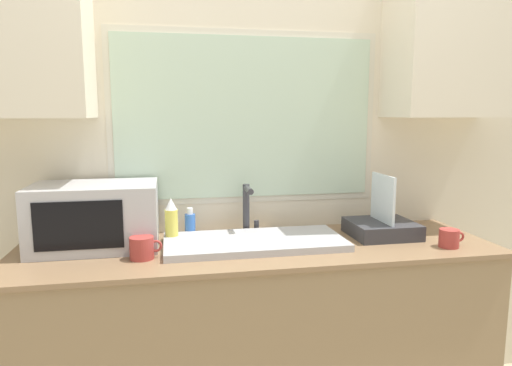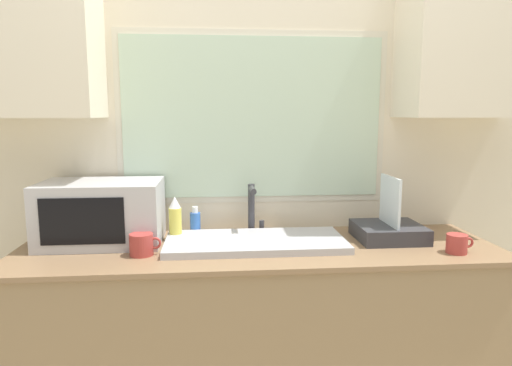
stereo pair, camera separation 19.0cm
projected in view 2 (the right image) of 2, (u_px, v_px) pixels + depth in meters
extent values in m
cube|color=#8C7251|center=(259.00, 344.00, 2.05)|extent=(2.03, 0.60, 0.88)
cube|color=#846647|center=(259.00, 248.00, 1.98)|extent=(2.06, 0.63, 0.02)
cube|color=beige|center=(253.00, 148.00, 2.24)|extent=(6.00, 0.06, 2.60)
cube|color=beige|center=(253.00, 118.00, 2.19)|extent=(1.30, 0.01, 0.82)
cube|color=#B2CCB2|center=(253.00, 118.00, 2.19)|extent=(1.24, 0.01, 0.76)
cube|color=beige|center=(26.00, 29.00, 1.89)|extent=(0.57, 0.32, 0.73)
cube|color=beige|center=(468.00, 36.00, 2.06)|extent=(0.57, 0.32, 0.73)
cube|color=#B2B2B7|center=(255.00, 242.00, 1.98)|extent=(0.78, 0.36, 0.03)
cylinder|color=#333338|center=(251.00, 209.00, 2.17)|extent=(0.03, 0.03, 0.24)
cylinder|color=#333338|center=(252.00, 190.00, 2.10)|extent=(0.03, 0.13, 0.03)
cylinder|color=#333338|center=(262.00, 226.00, 2.19)|extent=(0.02, 0.02, 0.06)
cube|color=#B2B2B7|center=(102.00, 212.00, 2.00)|extent=(0.52, 0.33, 0.27)
cube|color=black|center=(82.00, 221.00, 1.84)|extent=(0.33, 0.01, 0.19)
cube|color=#333338|center=(389.00, 232.00, 2.07)|extent=(0.29, 0.27, 0.07)
cube|color=silver|center=(390.00, 201.00, 2.05)|extent=(0.01, 0.22, 0.22)
cylinder|color=#D8CC4C|center=(175.00, 224.00, 2.06)|extent=(0.06, 0.06, 0.15)
cone|color=silver|center=(175.00, 202.00, 2.04)|extent=(0.05, 0.05, 0.05)
cylinder|color=blue|center=(195.00, 224.00, 2.15)|extent=(0.05, 0.05, 0.11)
cylinder|color=white|center=(195.00, 210.00, 2.14)|extent=(0.03, 0.03, 0.03)
cylinder|color=#A53833|center=(141.00, 244.00, 1.84)|extent=(0.09, 0.09, 0.09)
torus|color=#A53833|center=(155.00, 243.00, 1.84)|extent=(0.05, 0.01, 0.05)
cylinder|color=#A53833|center=(457.00, 244.00, 1.87)|extent=(0.08, 0.08, 0.08)
torus|color=#A53833|center=(468.00, 243.00, 1.87)|extent=(0.04, 0.01, 0.04)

